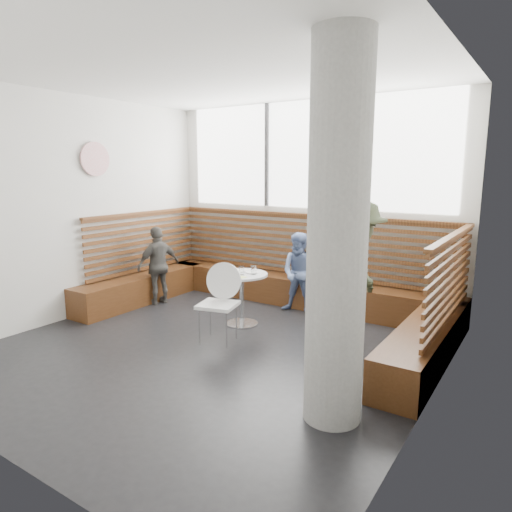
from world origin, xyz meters
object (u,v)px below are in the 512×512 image
Objects in this scene: adult_man at (356,276)px; child_back at (300,273)px; cafe_chair at (221,296)px; concrete_column at (337,238)px; child_left at (159,265)px; cafe_table at (242,288)px.

child_back is at bearing 47.38° from adult_man.
adult_man reaches higher than cafe_chair.
adult_man is (1.51, 0.64, 0.33)m from cafe_chair.
child_back reaches higher than cafe_chair.
concrete_column is at bearing -66.41° from child_back.
concrete_column is 3.25× the size of cafe_chair.
child_left is (-2.14, -0.83, 0.02)m from child_back.
child_left is at bearing 82.94° from adult_man.
adult_man is 1.57m from child_back.
concrete_column is 3.17m from child_back.
cafe_table is at bearing 87.52° from cafe_chair.
cafe_table is at bearing -123.28° from child_back.
cafe_chair is 2.00m from child_left.
cafe_chair is at bearing 107.72° from adult_man.
cafe_table is 0.75× the size of cafe_chair.
cafe_chair is 0.78× the size of child_left.
cafe_table is at bearing 85.37° from adult_man.
cafe_table is 0.41× the size of adult_man.
adult_man reaches higher than child_left.
cafe_chair is (0.13, -0.62, 0.05)m from cafe_table.
child_left is at bearing 175.88° from cafe_table.
cafe_table is 0.60× the size of child_back.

